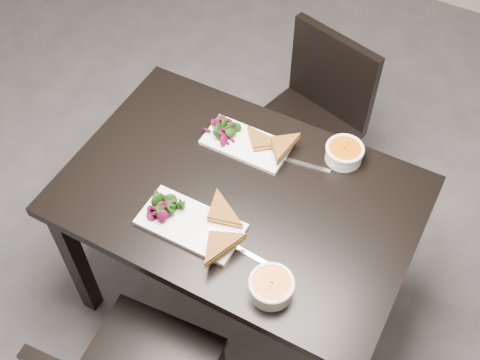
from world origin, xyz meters
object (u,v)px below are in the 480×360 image
(soup_bowl_near, at_px, (271,286))
(soup_bowl_far, at_px, (344,152))
(plate_near, at_px, (191,224))
(table, at_px, (240,209))
(chair_far, at_px, (312,115))
(plate_far, at_px, (246,144))

(soup_bowl_near, distance_m, soup_bowl_far, 0.59)
(plate_near, relative_size, soup_bowl_near, 2.42)
(table, xyz_separation_m, chair_far, (-0.01, 0.69, -0.17))
(soup_bowl_near, relative_size, soup_bowl_far, 1.03)
(table, relative_size, plate_far, 3.89)
(table, distance_m, plate_far, 0.24)
(table, xyz_separation_m, plate_near, (-0.08, -0.20, 0.11))
(table, xyz_separation_m, soup_bowl_far, (0.25, 0.31, 0.13))
(plate_far, height_order, soup_bowl_far, soup_bowl_far)
(plate_near, distance_m, soup_bowl_near, 0.35)
(chair_far, bearing_deg, plate_far, -82.74)
(table, relative_size, chair_far, 1.41)
(chair_far, bearing_deg, plate_near, -79.03)
(chair_far, relative_size, plate_far, 2.76)
(table, relative_size, soup_bowl_near, 8.55)
(plate_far, bearing_deg, soup_bowl_far, 18.07)
(plate_near, bearing_deg, soup_bowl_far, 56.77)
(chair_far, distance_m, soup_bowl_near, 1.06)
(plate_near, relative_size, soup_bowl_far, 2.48)
(table, height_order, soup_bowl_far, soup_bowl_far)
(plate_near, bearing_deg, table, 68.52)
(chair_far, distance_m, soup_bowl_far, 0.56)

